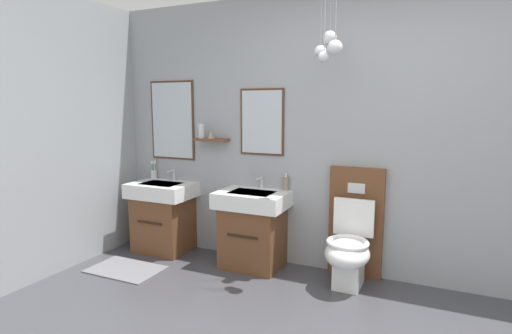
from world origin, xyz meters
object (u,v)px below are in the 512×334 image
Objects in this scene: vanity_sink_right at (253,227)px; soap_dispenser at (286,183)px; vanity_sink_left at (164,215)px; toothbrush_cup at (154,173)px; toilet at (351,241)px.

vanity_sink_right is 4.31× the size of soap_dispenser.
toothbrush_cup reaches higher than vanity_sink_left.
toilet reaches higher than soap_dispenser.
vanity_sink_left is 1.00× the size of vanity_sink_right.
soap_dispenser reaches higher than vanity_sink_left.
soap_dispenser is at bearing 7.92° from vanity_sink_left.
toothbrush_cup reaches higher than soap_dispenser.
toothbrush_cup is at bearing 175.89° from toilet.
vanity_sink_left is 4.31× the size of soap_dispenser.
soap_dispenser is at bearing 165.81° from toilet.
toilet is (1.99, 0.01, -0.02)m from vanity_sink_left.
vanity_sink_right is 0.52m from soap_dispenser.
soap_dispenser is (-0.68, 0.17, 0.43)m from toilet.
toilet is 2.28m from toothbrush_cup.
vanity_sink_right is at bearing -179.29° from toilet.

